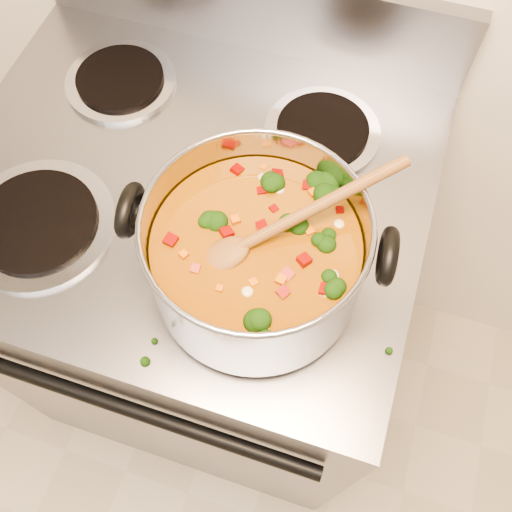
{
  "coord_description": "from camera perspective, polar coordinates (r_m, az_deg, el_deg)",
  "views": [
    {
      "loc": [
        0.22,
        0.68,
        1.69
      ],
      "look_at": [
        0.11,
        1.01,
        1.01
      ],
      "focal_mm": 40.0,
      "sensor_mm": 36.0,
      "label": 1
    }
  ],
  "objects": [
    {
      "name": "stockpot",
      "position": [
        0.77,
        -0.01,
        0.06
      ],
      "size": [
        0.36,
        0.29,
        0.18
      ],
      "rotation": [
        0.0,
        0.0,
        0.11
      ],
      "color": "#A3A2AA",
      "rests_on": "electric_range"
    },
    {
      "name": "electric_range",
      "position": [
        1.35,
        -4.82,
        -3.24
      ],
      "size": [
        0.79,
        0.72,
        1.08
      ],
      "color": "gray",
      "rests_on": "ground"
    },
    {
      "name": "wooden_spoon",
      "position": [
        0.72,
        1.41,
        2.48
      ],
      "size": [
        0.24,
        0.21,
        0.1
      ],
      "rotation": [
        0.0,
        0.0,
        0.7
      ],
      "color": "brown",
      "rests_on": "stockpot"
    },
    {
      "name": "cooktop_crumbs",
      "position": [
        0.84,
        -1.87,
        -4.03
      ],
      "size": [
        0.19,
        0.38,
        0.01
      ],
      "color": "black",
      "rests_on": "electric_range"
    }
  ]
}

